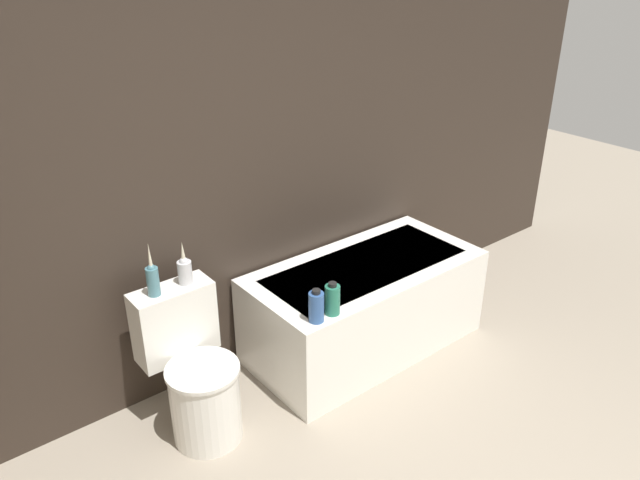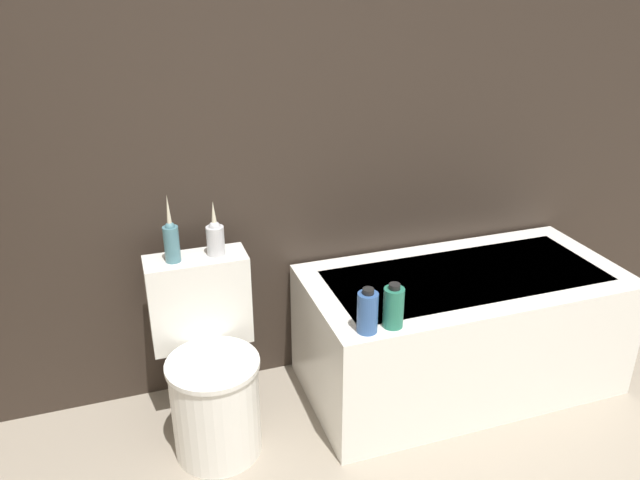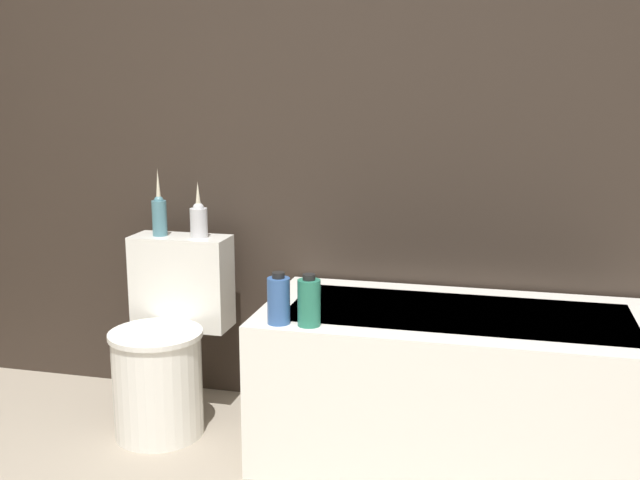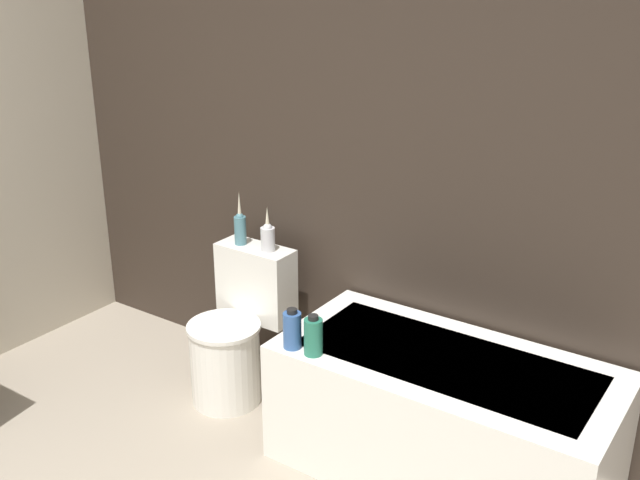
{
  "view_description": "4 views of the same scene",
  "coord_description": "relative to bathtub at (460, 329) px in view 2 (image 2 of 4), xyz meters",
  "views": [
    {
      "loc": [
        -1.38,
        -0.38,
        2.32
      ],
      "look_at": [
        0.29,
        1.71,
        1.01
      ],
      "focal_mm": 35.0,
      "sensor_mm": 36.0,
      "label": 1
    },
    {
      "loc": [
        -0.55,
        -0.14,
        1.84
      ],
      "look_at": [
        0.11,
        1.79,
        0.92
      ],
      "focal_mm": 35.0,
      "sensor_mm": 36.0,
      "label": 2
    },
    {
      "loc": [
        0.99,
        -0.66,
        1.37
      ],
      "look_at": [
        0.4,
        1.72,
        0.86
      ],
      "focal_mm": 42.0,
      "sensor_mm": 36.0,
      "label": 3
    },
    {
      "loc": [
        1.95,
        -0.57,
        2.14
      ],
      "look_at": [
        0.3,
        1.85,
        1.01
      ],
      "focal_mm": 42.0,
      "sensor_mm": 36.0,
      "label": 4
    }
  ],
  "objects": [
    {
      "name": "toilet",
      "position": [
        -1.15,
        -0.0,
        0.05
      ],
      "size": [
        0.41,
        0.53,
        0.75
      ],
      "color": "white",
      "rests_on": "ground"
    },
    {
      "name": "vase_silver",
      "position": [
        -1.07,
        0.17,
        0.55
      ],
      "size": [
        0.07,
        0.07,
        0.23
      ],
      "color": "silver",
      "rests_on": "toilet"
    },
    {
      "name": "vase_gold",
      "position": [
        -1.24,
        0.16,
        0.56
      ],
      "size": [
        0.06,
        0.06,
        0.28
      ],
      "color": "teal",
      "rests_on": "toilet"
    },
    {
      "name": "wall_back_tiled",
      "position": [
        -0.85,
        0.4,
        1.01
      ],
      "size": [
        6.4,
        0.06,
        2.6
      ],
      "color": "#332821",
      "rests_on": "ground_plane"
    },
    {
      "name": "bathtub",
      "position": [
        0.0,
        0.0,
        0.0
      ],
      "size": [
        1.42,
        0.7,
        0.56
      ],
      "color": "white",
      "rests_on": "ground"
    },
    {
      "name": "shampoo_bottle_tall",
      "position": [
        -0.59,
        -0.28,
        0.36
      ],
      "size": [
        0.08,
        0.08,
        0.18
      ],
      "color": "#335999",
      "rests_on": "bathtub"
    },
    {
      "name": "shampoo_bottle_short",
      "position": [
        -0.48,
        -0.27,
        0.36
      ],
      "size": [
        0.08,
        0.08,
        0.18
      ],
      "color": "#267259",
      "rests_on": "bathtub"
    }
  ]
}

